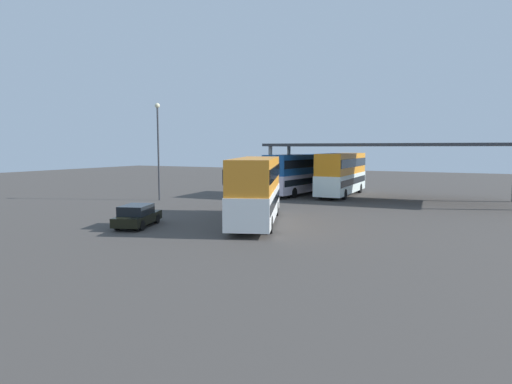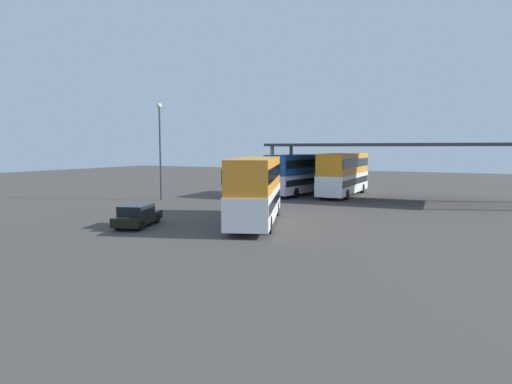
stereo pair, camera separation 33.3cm
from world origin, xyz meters
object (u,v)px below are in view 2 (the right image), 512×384
double_decker_mid_row (344,173)px  double_decker_main (256,188)px  double_decker_near_canopy (303,172)px  lamppost_tall (160,141)px  parked_hatchback (137,216)px

double_decker_mid_row → double_decker_main: bearing=177.3°
double_decker_near_canopy → lamppost_tall: (-9.78, -10.75, 3.19)m
double_decker_main → double_decker_near_canopy: (-3.50, 17.67, -0.02)m
double_decker_near_canopy → double_decker_mid_row: double_decker_mid_row is taller
parked_hatchback → double_decker_mid_row: 23.55m
double_decker_near_canopy → double_decker_mid_row: size_ratio=1.06×
double_decker_main → parked_hatchback: (-5.95, -4.31, -1.61)m
double_decker_near_canopy → double_decker_main: bearing=-160.8°
double_decker_main → double_decker_near_canopy: double_decker_main is taller
parked_hatchback → double_decker_main: bearing=-72.2°
lamppost_tall → double_decker_near_canopy: bearing=47.7°
double_decker_main → double_decker_near_canopy: 18.01m
double_decker_main → parked_hatchback: 7.52m
lamppost_tall → double_decker_mid_row: bearing=39.0°
double_decker_main → parked_hatchback: size_ratio=2.48×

